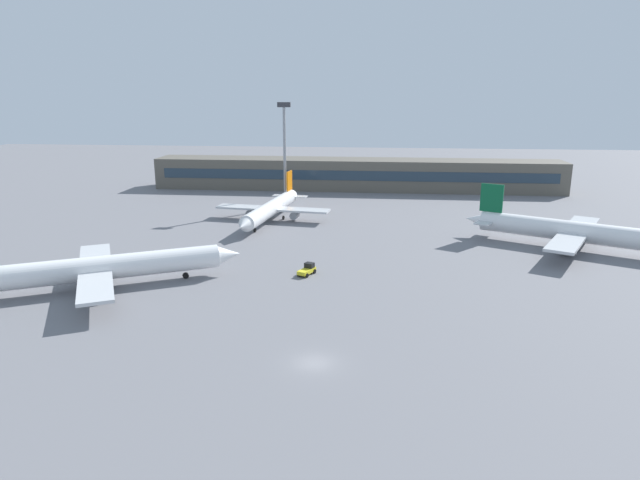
# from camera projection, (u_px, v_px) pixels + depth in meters

# --- Properties ---
(ground_plane) EXTENTS (400.00, 400.00, 0.00)m
(ground_plane) POSITION_uv_depth(u_px,v_px,m) (340.00, 257.00, 98.43)
(ground_plane) COLOR slate
(terminal_building) EXTENTS (119.82, 12.13, 9.00)m
(terminal_building) POSITION_uv_depth(u_px,v_px,m) (356.00, 174.00, 165.47)
(terminal_building) COLOR #5B564C
(terminal_building) RESTS_ON ground_plane
(airplane_near) EXTENTS (38.01, 27.53, 10.21)m
(airplane_near) POSITION_uv_depth(u_px,v_px,m) (104.00, 268.00, 82.12)
(airplane_near) COLOR white
(airplane_near) RESTS_ON ground_plane
(airplane_mid) EXTENTS (40.32, 29.20, 10.81)m
(airplane_mid) POSITION_uv_depth(u_px,v_px,m) (582.00, 233.00, 101.88)
(airplane_mid) COLOR white
(airplane_mid) RESTS_ON ground_plane
(airplane_far) EXTENTS (26.49, 37.72, 9.33)m
(airplane_far) POSITION_uv_depth(u_px,v_px,m) (271.00, 209.00, 125.03)
(airplane_far) COLOR silver
(airplane_far) RESTS_ON ground_plane
(baggage_tug_yellow) EXTENTS (2.90, 3.90, 1.75)m
(baggage_tug_yellow) POSITION_uv_depth(u_px,v_px,m) (307.00, 270.00, 88.83)
(baggage_tug_yellow) COLOR yellow
(baggage_tug_yellow) RESTS_ON ground_plane
(floodlight_tower_west) EXTENTS (3.20, 0.80, 25.89)m
(floodlight_tower_west) POSITION_uv_depth(u_px,v_px,m) (285.00, 148.00, 137.10)
(floodlight_tower_west) COLOR gray
(floodlight_tower_west) RESTS_ON ground_plane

